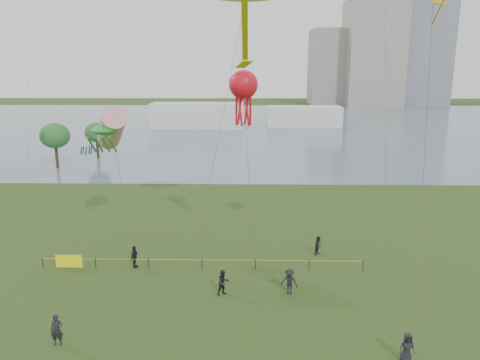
{
  "coord_description": "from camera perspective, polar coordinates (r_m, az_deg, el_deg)",
  "views": [
    {
      "loc": [
        0.56,
        -17.85,
        14.86
      ],
      "look_at": [
        0.0,
        10.0,
        8.0
      ],
      "focal_mm": 35.0,
      "sensor_mm": 36.0,
      "label": 1
    }
  ],
  "objects": [
    {
      "name": "lake",
      "position": [
        118.79,
        0.87,
        6.66
      ],
      "size": [
        400.0,
        120.0,
        0.08
      ],
      "primitive_type": "cube",
      "color": "slate",
      "rests_on": "ground_plane"
    },
    {
      "name": "building_mid",
      "position": [
        185.55,
        15.85,
        14.61
      ],
      "size": [
        20.0,
        20.0,
        38.0
      ],
      "primitive_type": "cube",
      "color": "gray",
      "rests_on": "ground_plane"
    },
    {
      "name": "building_low",
      "position": [
        188.5,
        11.05,
        13.33
      ],
      "size": [
        16.0,
        18.0,
        28.0
      ],
      "primitive_type": "cube",
      "color": "gray",
      "rests_on": "ground_plane"
    },
    {
      "name": "pavilion_left",
      "position": [
        114.17,
        -5.22,
        7.82
      ],
      "size": [
        22.0,
        8.0,
        6.0
      ],
      "primitive_type": "cube",
      "color": "silver",
      "rests_on": "ground_plane"
    },
    {
      "name": "pavilion_right",
      "position": [
        117.28,
        7.79,
        7.66
      ],
      "size": [
        18.0,
        7.0,
        5.0
      ],
      "primitive_type": "cube",
      "color": "silver",
      "rests_on": "ground_plane"
    },
    {
      "name": "fence",
      "position": [
        36.63,
        -14.38,
        -9.61
      ],
      "size": [
        24.07,
        0.07,
        1.05
      ],
      "color": "black",
      "rests_on": "ground_plane"
    },
    {
      "name": "spectator_a",
      "position": [
        31.68,
        -2.05,
        -12.39
      ],
      "size": [
        1.07,
        1.01,
        1.74
      ],
      "primitive_type": "imported",
      "rotation": [
        0.0,
        0.0,
        0.58
      ],
      "color": "black",
      "rests_on": "ground_plane"
    },
    {
      "name": "spectator_b",
      "position": [
        31.9,
        6.04,
        -12.22
      ],
      "size": [
        1.31,
        1.02,
        1.79
      ],
      "primitive_type": "imported",
      "rotation": [
        0.0,
        0.0,
        -0.36
      ],
      "color": "black",
      "rests_on": "ground_plane"
    },
    {
      "name": "spectator_c",
      "position": [
        36.46,
        -12.75,
        -9.11
      ],
      "size": [
        0.6,
        1.06,
        1.71
      ],
      "primitive_type": "imported",
      "rotation": [
        0.0,
        0.0,
        1.38
      ],
      "color": "black",
      "rests_on": "ground_plane"
    },
    {
      "name": "spectator_d",
      "position": [
        26.77,
        19.7,
        -18.7
      ],
      "size": [
        0.83,
        0.58,
        1.64
      ],
      "primitive_type": "imported",
      "rotation": [
        0.0,
        0.0,
        0.07
      ],
      "color": "black",
      "rests_on": "ground_plane"
    },
    {
      "name": "spectator_f",
      "position": [
        28.45,
        -21.44,
        -16.64
      ],
      "size": [
        0.72,
        0.55,
        1.77
      ],
      "primitive_type": "imported",
      "rotation": [
        0.0,
        0.0,
        0.21
      ],
      "color": "black",
      "rests_on": "ground_plane"
    },
    {
      "name": "spectator_g",
      "position": [
        38.44,
        9.55,
        -7.86
      ],
      "size": [
        0.92,
        0.96,
        1.55
      ],
      "primitive_type": "imported",
      "rotation": [
        0.0,
        0.0,
        0.92
      ],
      "color": "black",
      "rests_on": "ground_plane"
    },
    {
      "name": "kite_windsock",
      "position": [
        40.24,
        -15.43,
        6.02
      ],
      "size": [
        4.8,
        6.43,
        11.71
      ],
      "rotation": [
        0.0,
        0.0,
        -0.0
      ],
      "color": "#3F3F42"
    },
    {
      "name": "kite_creature",
      "position": [
        39.32,
        -15.91,
        5.95
      ],
      "size": [
        3.8,
        5.68,
        10.26
      ],
      "rotation": [
        0.0,
        0.0,
        0.24
      ],
      "color": "#3F3F42"
    },
    {
      "name": "kite_octopus",
      "position": [
        33.84,
        0.42,
        11.38
      ],
      "size": [
        2.05,
        5.55,
        14.54
      ],
      "rotation": [
        0.0,
        0.0,
        0.4
      ],
      "color": "#3F3F42"
    },
    {
      "name": "kite_delta",
      "position": [
        26.46,
        22.5,
        18.78
      ],
      "size": [
        3.9,
        11.07,
        19.16
      ],
      "rotation": [
        0.0,
        0.0,
        -0.01
      ],
      "color": "#3F3F42"
    }
  ]
}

